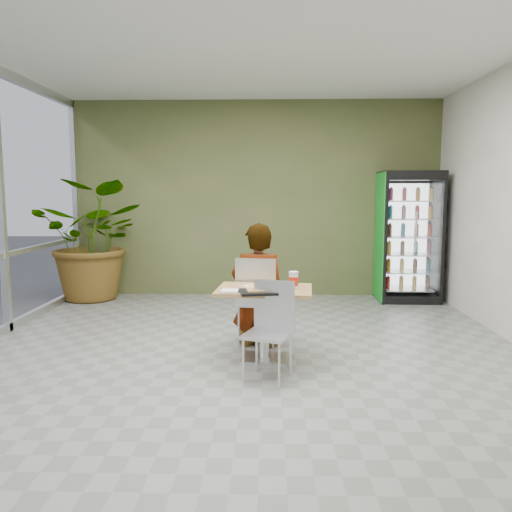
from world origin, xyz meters
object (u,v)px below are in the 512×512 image
Objects in this scene: soda_cup at (294,280)px; potted_plant at (95,240)px; seated_woman at (258,298)px; beverage_fridge at (408,237)px; dining_table at (264,309)px; cafeteria_tray at (262,292)px; chair_far at (257,294)px; chair_near at (271,321)px.

soda_cup is 4.24m from potted_plant.
soda_cup is at bearing 129.39° from seated_woman.
beverage_fridge reaches higher than soda_cup.
cafeteria_tray is (-0.02, -0.25, 0.23)m from dining_table.
seated_woman is 3.60m from potted_plant.
potted_plant is at bearing 132.92° from dining_table.
dining_table is at bearing -47.08° from potted_plant.
potted_plant is (-2.74, 2.94, 0.42)m from dining_table.
chair_far is 2.41× the size of cafeteria_tray.
seated_woman reaches higher than cafeteria_tray.
chair_near is 0.53× the size of seated_woman.
cafeteria_tray is 0.20× the size of beverage_fridge.
potted_plant is at bearing 135.61° from soda_cup.
potted_plant reaches higher than seated_woman.
cafeteria_tray reaches higher than dining_table.
potted_plant is (-2.65, 2.44, 0.37)m from chair_far.
soda_cup is at bearing -3.91° from dining_table.
chair_far is (-0.09, 0.50, 0.05)m from dining_table.
chair_far reaches higher than cafeteria_tray.
dining_table is 0.59× the size of seated_woman.
cafeteria_tray is 0.22× the size of potted_plant.
potted_plant reaches higher than dining_table.
chair_near is 0.44× the size of beverage_fridge.
potted_plant is at bearing 149.08° from chair_near.
seated_woman is at bearing 117.37° from chair_near.
potted_plant is (-4.98, -0.03, -0.07)m from beverage_fridge.
beverage_fridge is (2.33, 2.47, 0.43)m from chair_far.
dining_table is at bearing 104.70° from seated_woman.
seated_woman is at bearing -41.89° from potted_plant.
dining_table is 0.49× the size of beverage_fridge.
seated_woman is at bearing 93.69° from cafeteria_tray.
soda_cup is (0.29, -0.02, 0.30)m from dining_table.
cafeteria_tray is at bearing 100.72° from seated_woman.
potted_plant reaches higher than chair_far.
seated_woman is 9.69× the size of soda_cup.
chair_near is 1.00m from seated_woman.
chair_far is 3.62m from potted_plant.
seated_woman reaches higher than chair_near.
dining_table is 0.99× the size of chair_far.
beverage_fridge is at bearing 56.87° from soda_cup.
potted_plant is at bearing -178.62° from beverage_fridge.
soda_cup is 0.42× the size of cafeteria_tray.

